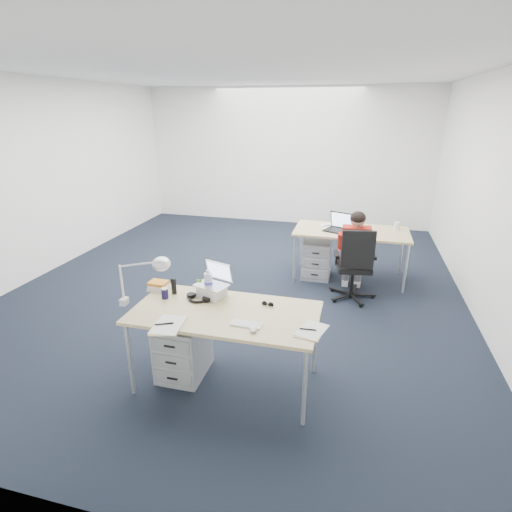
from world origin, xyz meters
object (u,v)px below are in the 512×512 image
(sunglasses, at_px, (268,304))
(dark_laptop, at_px, (339,222))
(drawer_pedestal_far, at_px, (317,258))
(seated_person, at_px, (354,252))
(desk_near, at_px, (225,316))
(book_stack, at_px, (159,286))
(silver_laptop, at_px, (211,281))
(bear_figurine, at_px, (199,286))
(far_cup, at_px, (397,226))
(desk_far, at_px, (351,233))
(drawer_pedestal_near, at_px, (183,347))
(can_koozie, at_px, (165,293))
(desk_lamp, at_px, (137,280))
(computer_mouse, at_px, (253,329))
(wireless_keyboard, at_px, (247,324))
(headphones, at_px, (199,297))
(office_chair, at_px, (353,279))
(cordless_phone, at_px, (174,286))
(water_bottle, at_px, (208,283))

(sunglasses, relative_size, dark_laptop, 0.30)
(drawer_pedestal_far, bearing_deg, seated_person, -42.72)
(drawer_pedestal_far, xyz_separation_m, sunglasses, (-0.19, -2.51, 0.47))
(desk_near, relative_size, book_stack, 8.57)
(silver_laptop, xyz_separation_m, bear_figurine, (-0.14, 0.05, -0.08))
(bear_figurine, height_order, far_cup, bear_figurine)
(desk_near, xyz_separation_m, desk_far, (0.98, 2.75, 0.00))
(bear_figurine, distance_m, book_stack, 0.40)
(drawer_pedestal_near, bearing_deg, sunglasses, 11.75)
(can_koozie, bearing_deg, book_stack, 132.87)
(drawer_pedestal_near, bearing_deg, silver_laptop, 42.90)
(seated_person, height_order, desk_lamp, desk_lamp)
(computer_mouse, height_order, far_cup, far_cup)
(drawer_pedestal_near, height_order, sunglasses, sunglasses)
(desk_near, bearing_deg, seated_person, 64.77)
(seated_person, relative_size, drawer_pedestal_far, 2.11)
(wireless_keyboard, height_order, book_stack, book_stack)
(desk_far, xyz_separation_m, bear_figurine, (-1.33, -2.45, 0.12))
(desk_far, bearing_deg, desk_lamp, -121.22)
(headphones, height_order, dark_laptop, dark_laptop)
(wireless_keyboard, bearing_deg, office_chair, 72.86)
(desk_near, xyz_separation_m, cordless_phone, (-0.57, 0.21, 0.12))
(seated_person, height_order, wireless_keyboard, seated_person)
(computer_mouse, bearing_deg, wireless_keyboard, 124.69)
(seated_person, distance_m, headphones, 2.47)
(book_stack, bearing_deg, drawer_pedestal_near, -34.28)
(desk_near, height_order, seated_person, seated_person)
(desk_near, bearing_deg, silver_laptop, 130.49)
(headphones, height_order, bear_figurine, bear_figurine)
(desk_far, relative_size, dark_laptop, 4.33)
(headphones, height_order, far_cup, far_cup)
(computer_mouse, bearing_deg, headphones, 136.81)
(wireless_keyboard, xyz_separation_m, can_koozie, (-0.85, 0.28, 0.04))
(office_chair, height_order, seated_person, seated_person)
(headphones, bearing_deg, silver_laptop, 52.42)
(office_chair, xyz_separation_m, desk_lamp, (-1.80, -2.15, 0.70))
(desk_far, bearing_deg, cordless_phone, -121.39)
(dark_laptop, bearing_deg, water_bottle, -91.85)
(office_chair, xyz_separation_m, drawer_pedestal_near, (-1.48, -2.01, -0.00))
(wireless_keyboard, xyz_separation_m, dark_laptop, (0.56, 2.82, 0.13))
(drawer_pedestal_near, bearing_deg, cordless_phone, 128.47)
(bear_figurine, distance_m, dark_laptop, 2.62)
(dark_laptop, relative_size, far_cup, 3.39)
(water_bottle, relative_size, cordless_phone, 1.64)
(desk_far, xyz_separation_m, drawer_pedestal_far, (-0.46, -0.04, -0.41))
(book_stack, distance_m, desk_lamp, 0.41)
(desk_lamp, bearing_deg, silver_laptop, 45.18)
(desk_near, height_order, headphones, headphones)
(headphones, relative_size, bear_figurine, 1.76)
(headphones, xyz_separation_m, desk_lamp, (-0.45, -0.26, 0.23))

